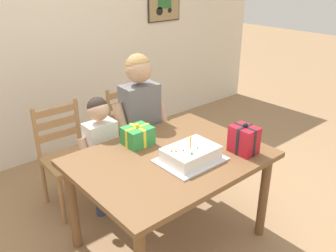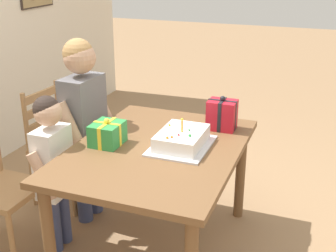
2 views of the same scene
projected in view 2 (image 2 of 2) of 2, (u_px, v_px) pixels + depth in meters
ground_plane at (158, 248)px, 3.00m from camera, size 20.00×20.00×0.00m
dining_table at (157, 161)px, 2.76m from camera, size 1.34×1.00×0.75m
birthday_cake at (182, 139)px, 2.71m from camera, size 0.44×0.34×0.19m
gift_box_red_large at (222, 115)px, 2.97m from camera, size 0.15×0.19×0.23m
gift_box_beside_cake at (107, 134)px, 2.74m from camera, size 0.21×0.18×0.17m
chair_right at (61, 145)px, 3.45m from camera, size 0.45×0.45×0.92m
child_older at (84, 114)px, 3.08m from camera, size 0.49×0.28×1.34m
child_younger at (53, 159)px, 2.80m from camera, size 0.38×0.22×1.06m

